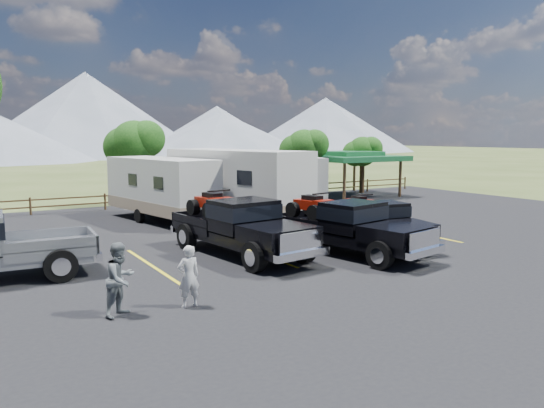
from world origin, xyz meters
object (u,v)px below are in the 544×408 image
trailer_left (161,188)px  person_b (121,279)px  trailer_center (237,184)px  person_a (189,276)px  pavilion (350,157)px  trailer_right (277,185)px  rig_center (347,226)px  rig_right (378,221)px  rig_left (239,225)px

trailer_left → person_b: bearing=-123.5°
trailer_center → person_b: trailer_center is taller
person_a → person_b: size_ratio=0.89×
pavilion → person_b: bearing=-140.6°
pavilion → trailer_right: 11.68m
rig_center → rig_right: bearing=8.3°
rig_center → trailer_center: 8.62m
pavilion → rig_right: size_ratio=1.06×
rig_center → person_b: (-8.87, -2.46, -0.14)m
rig_center → person_b: 9.21m
pavilion → rig_center: size_ratio=0.92×
trailer_left → person_a: size_ratio=5.78×
person_b → person_a: bearing=-42.9°
pavilion → person_a: bearing=-138.0°
rig_left → trailer_left: size_ratio=0.76×
rig_center → trailer_center: bearing=79.1°
rig_right → person_b: 11.59m
pavilion → trailer_center: bearing=-153.0°
trailer_left → person_b: 14.36m
trailer_left → person_a: 14.05m
trailer_left → person_b: (-5.63, -13.19, -0.77)m
trailer_left → trailer_right: bearing=-29.4°
trailer_left → trailer_right: 6.00m
rig_left → rig_center: size_ratio=1.04×
rig_center → rig_right: 2.39m
trailer_center → person_b: size_ratio=5.79×
rig_right → person_b: (-11.12, -3.27, -0.02)m
rig_center → rig_right: (2.24, 0.81, -0.13)m
person_b → trailer_left: bearing=32.9°
rig_center → person_a: (-7.25, -2.72, -0.24)m
rig_left → trailer_left: trailer_left is taller
rig_right → trailer_right: 8.01m
trailer_left → trailer_center: 3.83m
trailer_right → person_b: size_ratio=5.26×
pavilion → trailer_right: (-9.88, -6.13, -1.05)m
rig_right → trailer_left: bearing=128.8°
trailer_center → rig_left: bearing=-130.1°
rig_left → rig_center: 3.90m
pavilion → rig_center: 19.41m
pavilion → trailer_left: bearing=-165.0°
rig_left → trailer_center: trailer_center is taller
pavilion → trailer_right: bearing=-148.2°
rig_right → trailer_center: size_ratio=0.57×
pavilion → trailer_left: size_ratio=0.68×
rig_right → rig_left: bearing=179.6°
rig_left → trailer_center: (3.36, 6.74, 0.79)m
pavilion → trailer_center: size_ratio=0.60×
rig_left → person_a: rig_left is taller
rig_left → person_b: rig_left is taller
rig_right → rig_center: bearing=-150.4°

